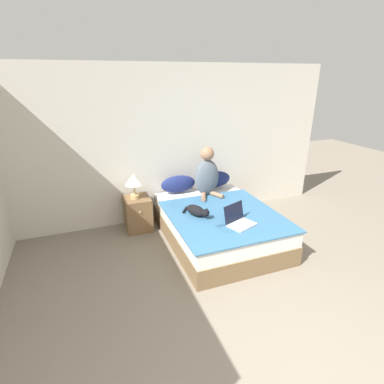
{
  "coord_description": "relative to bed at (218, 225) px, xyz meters",
  "views": [
    {
      "loc": [
        -1.33,
        -1.03,
        2.37
      ],
      "look_at": [
        0.03,
        2.57,
        0.86
      ],
      "focal_mm": 28.0,
      "sensor_mm": 36.0,
      "label": 1
    }
  ],
  "objects": [
    {
      "name": "pillow_far",
      "position": [
        0.33,
        0.89,
        0.4
      ],
      "size": [
        0.6,
        0.2,
        0.29
      ],
      "color": "navy",
      "rests_on": "bed"
    },
    {
      "name": "person_sitting",
      "position": [
        0.07,
        0.62,
        0.61
      ],
      "size": [
        0.41,
        0.4,
        0.8
      ],
      "color": "slate",
      "rests_on": "bed"
    },
    {
      "name": "cat_tabby",
      "position": [
        -0.38,
        -0.08,
        0.34
      ],
      "size": [
        0.3,
        0.5,
        0.17
      ],
      "rotation": [
        0.0,
        0.0,
        -1.12
      ],
      "color": "black",
      "rests_on": "bed"
    },
    {
      "name": "table_lamp",
      "position": [
        -1.09,
        0.77,
        0.59
      ],
      "size": [
        0.28,
        0.28,
        0.4
      ],
      "color": "tan",
      "rests_on": "nightstand"
    },
    {
      "name": "bed",
      "position": [
        0.0,
        0.0,
        0.0
      ],
      "size": [
        1.52,
        2.02,
        0.51
      ],
      "color": "brown",
      "rests_on": "ground_plane"
    },
    {
      "name": "laptop_open",
      "position": [
        0.06,
        -0.51,
        0.31
      ],
      "size": [
        0.44,
        0.41,
        0.26
      ],
      "rotation": [
        0.0,
        0.0,
        0.37
      ],
      "color": "#B7B7BC",
      "rests_on": "bed"
    },
    {
      "name": "nightstand",
      "position": [
        -1.06,
        0.79,
        0.02
      ],
      "size": [
        0.4,
        0.46,
        0.55
      ],
      "color": "brown",
      "rests_on": "ground_plane"
    },
    {
      "name": "wall_back",
      "position": [
        -0.46,
        1.08,
        1.02
      ],
      "size": [
        5.88,
        0.05,
        2.55
      ],
      "color": "beige",
      "rests_on": "ground_plane"
    },
    {
      "name": "pillow_near",
      "position": [
        -0.33,
        0.89,
        0.4
      ],
      "size": [
        0.6,
        0.2,
        0.29
      ],
      "color": "navy",
      "rests_on": "bed"
    }
  ]
}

